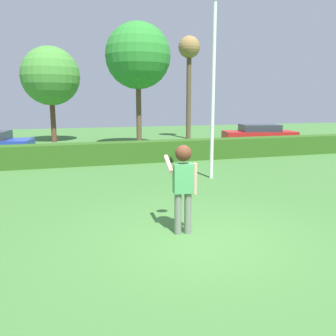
# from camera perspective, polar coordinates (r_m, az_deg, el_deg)

# --- Properties ---
(ground_plane) EXTENTS (60.00, 60.00, 0.00)m
(ground_plane) POSITION_cam_1_polar(r_m,az_deg,el_deg) (6.89, 4.75, -11.41)
(ground_plane) COLOR #3E7133
(person) EXTENTS (0.56, 0.77, 1.78)m
(person) POSITION_cam_1_polar(r_m,az_deg,el_deg) (6.82, 2.46, -1.73)
(person) COLOR slate
(person) RESTS_ON ground
(frisbee) EXTENTS (0.27, 0.27, 0.10)m
(frisbee) POSITION_cam_1_polar(r_m,az_deg,el_deg) (7.57, 1.07, 0.24)
(frisbee) COLOR orange
(lamppost) EXTENTS (0.24, 0.24, 5.93)m
(lamppost) POSITION_cam_1_polar(r_m,az_deg,el_deg) (11.91, 7.39, 13.99)
(lamppost) COLOR silver
(lamppost) RESTS_ON ground
(hedge_row) EXTENTS (27.20, 0.90, 0.89)m
(hedge_row) POSITION_cam_1_polar(r_m,az_deg,el_deg) (15.09, -7.78, 2.50)
(hedge_row) COLOR #2C5719
(hedge_row) RESTS_ON ground
(parked_car_red) EXTENTS (4.47, 2.56, 1.25)m
(parked_car_red) POSITION_cam_1_polar(r_m,az_deg,el_deg) (21.70, 14.62, 5.39)
(parked_car_red) COLOR #B21E1E
(parked_car_red) RESTS_ON ground
(willow_tree) EXTENTS (3.64, 3.64, 5.98)m
(willow_tree) POSITION_cam_1_polar(r_m,az_deg,el_deg) (23.91, -18.56, 13.95)
(willow_tree) COLOR brown
(willow_tree) RESTS_ON ground
(oak_tree) EXTENTS (1.47, 1.47, 6.93)m
(oak_tree) POSITION_cam_1_polar(r_m,az_deg,el_deg) (24.96, 3.45, 17.81)
(oak_tree) COLOR brown
(oak_tree) RESTS_ON ground
(birch_tree) EXTENTS (3.65, 3.65, 6.92)m
(birch_tree) POSITION_cam_1_polar(r_m,az_deg,el_deg) (20.59, -4.91, 17.65)
(birch_tree) COLOR brown
(birch_tree) RESTS_ON ground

